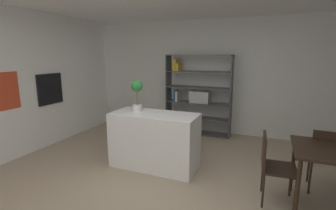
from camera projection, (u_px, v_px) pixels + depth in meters
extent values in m
plane|color=tan|center=(160.00, 193.00, 3.32)|extent=(9.67, 9.67, 0.00)
cube|color=silver|center=(212.00, 77.00, 5.75)|extent=(7.03, 0.06, 2.61)
cube|color=black|center=(50.00, 89.00, 4.92)|extent=(0.04, 0.58, 0.61)
cylinder|color=#B7BABC|center=(47.00, 76.00, 4.88)|extent=(0.02, 0.46, 0.02)
cube|color=white|center=(155.00, 140.00, 4.03)|extent=(1.40, 0.63, 0.90)
cylinder|color=white|center=(137.00, 108.00, 4.11)|extent=(0.16, 0.16, 0.10)
cylinder|color=#476633|center=(137.00, 98.00, 4.07)|extent=(0.01, 0.01, 0.25)
sphere|color=#2C823B|center=(137.00, 86.00, 4.04)|extent=(0.19, 0.19, 0.19)
cube|color=#4C4C51|center=(169.00, 93.00, 5.92)|extent=(0.02, 0.34, 1.82)
cube|color=#4C4C51|center=(231.00, 97.00, 5.37)|extent=(0.02, 0.34, 1.82)
cube|color=#4C4C51|center=(199.00, 55.00, 5.46)|extent=(1.49, 0.34, 0.02)
cube|color=#4C4C51|center=(197.00, 133.00, 5.83)|extent=(1.49, 0.34, 0.02)
cube|color=#4C4C51|center=(198.00, 118.00, 5.75)|extent=(1.45, 0.34, 0.02)
cube|color=#4C4C51|center=(198.00, 103.00, 5.68)|extent=(1.45, 0.34, 0.02)
cube|color=#4C4C51|center=(198.00, 87.00, 5.61)|extent=(1.45, 0.34, 0.02)
cube|color=#4C4C51|center=(199.00, 72.00, 5.54)|extent=(1.45, 0.34, 0.02)
cube|color=#2D6BAD|center=(176.00, 95.00, 5.86)|extent=(0.03, 0.28, 0.25)
cube|color=silver|center=(178.00, 96.00, 5.84)|extent=(0.05, 0.28, 0.23)
cube|color=gold|center=(175.00, 65.00, 5.72)|extent=(0.04, 0.28, 0.26)
cube|color=gold|center=(177.00, 65.00, 5.71)|extent=(0.03, 0.28, 0.26)
cube|color=gold|center=(179.00, 67.00, 5.69)|extent=(0.05, 0.28, 0.17)
cube|color=#B7BABC|center=(200.00, 97.00, 5.63)|extent=(0.44, 0.30, 0.26)
cylinder|color=black|center=(297.00, 191.00, 2.67)|extent=(0.04, 0.04, 0.74)
cylinder|color=black|center=(293.00, 165.00, 3.29)|extent=(0.04, 0.04, 0.74)
cube|color=black|center=(328.00, 158.00, 3.27)|extent=(0.48, 0.44, 0.03)
cube|color=black|center=(332.00, 148.00, 3.06)|extent=(0.45, 0.06, 0.40)
cylinder|color=black|center=(309.00, 167.00, 3.56)|extent=(0.03, 0.03, 0.46)
cylinder|color=black|center=(310.00, 178.00, 3.25)|extent=(0.03, 0.03, 0.46)
cube|color=black|center=(279.00, 168.00, 3.03)|extent=(0.43, 0.47, 0.03)
cube|color=black|center=(264.00, 150.00, 3.05)|extent=(0.06, 0.45, 0.40)
cylinder|color=black|center=(295.00, 196.00, 2.85)|extent=(0.03, 0.03, 0.44)
cylinder|color=black|center=(291.00, 181.00, 3.20)|extent=(0.03, 0.03, 0.44)
cylinder|color=black|center=(263.00, 191.00, 2.96)|extent=(0.03, 0.03, 0.44)
cylinder|color=black|center=(262.00, 176.00, 3.31)|extent=(0.03, 0.03, 0.44)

